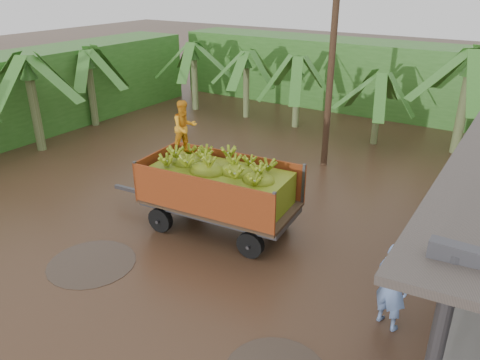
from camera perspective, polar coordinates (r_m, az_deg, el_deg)
ground at (r=12.43m, az=-0.25°, el=-9.48°), size 100.00×100.00×0.00m
hedge_north at (r=26.35m, az=15.56°, el=12.04°), size 22.00×3.00×3.60m
hedge_west at (r=23.94m, az=-24.20°, el=9.70°), size 3.00×18.00×3.60m
banana_trailer at (r=13.17m, az=-2.64°, el=-0.84°), size 6.14×2.48×3.60m
man_blue at (r=10.28m, az=18.05°, el=-12.14°), size 0.85×0.70×1.99m
utility_pole at (r=17.48m, az=11.12°, el=14.22°), size 1.20×0.24×7.94m
banana_plants at (r=19.13m, az=-2.32°, el=8.81°), size 25.04×20.75×4.33m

